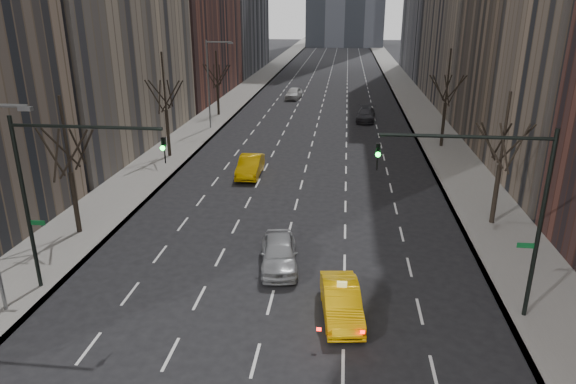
% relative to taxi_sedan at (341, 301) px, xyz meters
% --- Properties ---
extents(sidewalk_left, '(4.50, 320.00, 0.15)m').
position_rel_taxi_sedan_xyz_m(sidewalk_left, '(-15.37, 58.74, -0.64)').
color(sidewalk_left, slate).
rests_on(sidewalk_left, ground).
extents(sidewalk_right, '(4.50, 320.00, 0.15)m').
position_rel_taxi_sedan_xyz_m(sidewalk_right, '(9.13, 58.74, -0.64)').
color(sidewalk_right, slate).
rests_on(sidewalk_right, ground).
extents(tree_lw_b, '(3.36, 3.50, 7.82)m').
position_rel_taxi_sedan_xyz_m(tree_lw_b, '(-15.12, 6.74, 3.01)').
color(tree_lw_b, black).
rests_on(tree_lw_b, ground).
extents(tree_lw_c, '(3.36, 3.50, 8.74)m').
position_rel_taxi_sedan_xyz_m(tree_lw_c, '(-15.12, 22.74, 3.32)').
color(tree_lw_c, black).
rests_on(tree_lw_c, ground).
extents(tree_lw_d, '(3.36, 3.50, 7.36)m').
position_rel_taxi_sedan_xyz_m(tree_lw_d, '(-15.12, 40.74, 2.85)').
color(tree_lw_d, black).
rests_on(tree_lw_d, ground).
extents(tree_rw_b, '(3.36, 3.50, 7.82)m').
position_rel_taxi_sedan_xyz_m(tree_rw_b, '(8.88, 10.74, 3.01)').
color(tree_rw_b, black).
rests_on(tree_rw_b, ground).
extents(tree_rw_c, '(3.36, 3.50, 8.74)m').
position_rel_taxi_sedan_xyz_m(tree_rw_c, '(8.88, 28.74, 3.32)').
color(tree_rw_c, black).
rests_on(tree_rw_c, ground).
extents(traffic_mast_left, '(6.69, 0.39, 8.00)m').
position_rel_taxi_sedan_xyz_m(traffic_mast_left, '(-12.23, 0.73, 4.77)').
color(traffic_mast_left, black).
rests_on(traffic_mast_left, ground).
extents(traffic_mast_right, '(6.69, 0.39, 8.00)m').
position_rel_taxi_sedan_xyz_m(traffic_mast_right, '(5.99, 0.73, 4.77)').
color(traffic_mast_right, black).
rests_on(traffic_mast_right, ground).
extents(streetlight_far, '(2.83, 0.22, 9.00)m').
position_rel_taxi_sedan_xyz_m(streetlight_far, '(-13.96, 33.74, 4.90)').
color(streetlight_far, slate).
rests_on(streetlight_far, ground).
extents(taxi_sedan, '(2.05, 4.49, 1.43)m').
position_rel_taxi_sedan_xyz_m(taxi_sedan, '(0.00, 0.00, 0.00)').
color(taxi_sedan, '#FBB605').
rests_on(taxi_sedan, ground).
extents(silver_sedan_ahead, '(2.41, 4.71, 1.53)m').
position_rel_taxi_sedan_xyz_m(silver_sedan_ahead, '(-3.16, 4.07, 0.05)').
color(silver_sedan_ahead, gray).
rests_on(silver_sedan_ahead, ground).
extents(far_taxi, '(1.72, 4.73, 1.55)m').
position_rel_taxi_sedan_xyz_m(far_taxi, '(-7.24, 18.46, 0.06)').
color(far_taxi, '#EDAE05').
rests_on(far_taxi, ground).
extents(far_suv_grey, '(2.45, 5.17, 1.46)m').
position_rel_taxi_sedan_xyz_m(far_suv_grey, '(2.29, 39.61, 0.01)').
color(far_suv_grey, '#2A292E').
rests_on(far_suv_grey, ground).
extents(far_car_white, '(2.33, 4.80, 1.58)m').
position_rel_taxi_sedan_xyz_m(far_car_white, '(-7.36, 53.33, 0.08)').
color(far_car_white, silver).
rests_on(far_car_white, ground).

